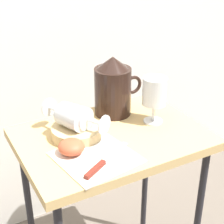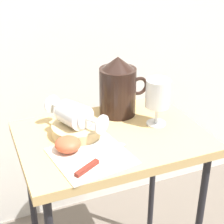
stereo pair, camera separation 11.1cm
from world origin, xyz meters
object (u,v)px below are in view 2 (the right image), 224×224
knife (94,163)px  wine_glass_tipped_far (71,114)px  wine_glass_tipped_near (78,115)px  basket_tray (77,130)px  wine_glass_upright (158,96)px  pitcher (118,91)px  apple_half_left (68,144)px  table (112,154)px

knife → wine_glass_tipped_far: bearing=91.9°
wine_glass_tipped_near → wine_glass_tipped_far: 0.02m
basket_tray → wine_glass_tipped_near: (0.00, -0.00, 0.05)m
wine_glass_upright → wine_glass_tipped_far: bearing=171.9°
pitcher → apple_half_left: pitcher is taller
apple_half_left → knife: apple_half_left is taller
table → basket_tray: 0.14m
wine_glass_tipped_near → wine_glass_tipped_far: wine_glass_tipped_far is taller
basket_tray → wine_glass_tipped_near: bearing=-29.9°
pitcher → knife: (-0.18, -0.27, -0.08)m
wine_glass_tipped_far → wine_glass_tipped_near: bearing=-29.2°
pitcher → wine_glass_tipped_far: bearing=-156.7°
basket_tray → wine_glass_tipped_far: 0.06m
table → basket_tray: (-0.10, 0.04, 0.09)m
pitcher → apple_half_left: bearing=-143.1°
pitcher → wine_glass_upright: size_ratio=1.31×
basket_tray → wine_glass_upright: bearing=-6.9°
knife → wine_glass_upright: bearing=28.7°
wine_glass_tipped_far → apple_half_left: (-0.04, -0.09, -0.05)m
basket_tray → wine_glass_tipped_far: (-0.01, 0.01, 0.05)m
table → wine_glass_tipped_near: size_ratio=4.32×
basket_tray → apple_half_left: size_ratio=2.05×
pitcher → wine_glass_upright: bearing=-54.2°
apple_half_left → basket_tray: bearing=57.8°
wine_glass_upright → apple_half_left: size_ratio=2.07×
pitcher → knife: bearing=-124.3°
wine_glass_upright → apple_half_left: bearing=-170.7°
basket_tray → wine_glass_tipped_near: wine_glass_tipped_near is taller
table → apple_half_left: size_ratio=8.94×
table → wine_glass_tipped_far: (-0.12, 0.05, 0.15)m
apple_half_left → table: bearing=15.4°
table → knife: bearing=-128.1°
wine_glass_tipped_far → knife: wine_glass_tipped_far is taller
table → apple_half_left: apple_half_left is taller
table → apple_half_left: bearing=-164.6°
pitcher → knife: 0.33m
basket_tray → knife: 0.18m
basket_tray → wine_glass_upright: 0.28m
table → wine_glass_tipped_near: bearing=158.4°
wine_glass_upright → table: bearing=-176.8°
wine_glass_tipped_near → wine_glass_tipped_far: size_ratio=0.95×
table → pitcher: 0.22m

